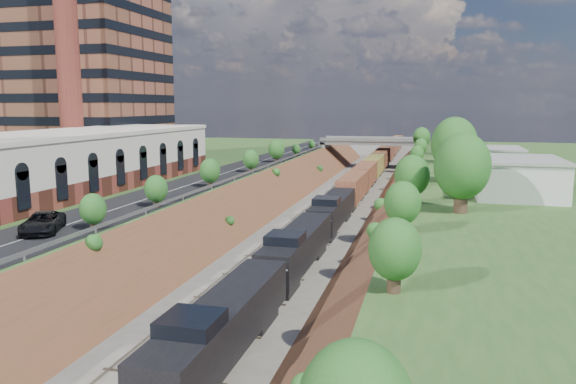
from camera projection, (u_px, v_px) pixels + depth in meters
name	position (u px, v px, depth m)	size (l,w,h in m)	color
platform_left	(109.00, 189.00, 84.98)	(44.00, 180.00, 5.00)	#315523
embankment_left	(247.00, 212.00, 79.97)	(7.07, 180.00, 7.07)	brown
embankment_right	(404.00, 220.00, 74.57)	(7.07, 180.00, 7.07)	brown
rail_left_track	(305.00, 214.00, 77.89)	(1.58, 180.00, 0.18)	gray
rail_right_track	(342.00, 216.00, 76.61)	(1.58, 180.00, 0.18)	gray
road	(217.00, 176.00, 80.29)	(8.00, 180.00, 0.10)	black
guardrail	(244.00, 174.00, 79.02)	(0.10, 171.00, 0.70)	#99999E
commercial_building	(37.00, 166.00, 61.77)	(14.30, 62.30, 7.00)	brown
smokestack	(67.00, 34.00, 78.43)	(3.20, 3.20, 40.00)	brown
overpass	(371.00, 148.00, 135.85)	(24.50, 8.30, 7.40)	gray
white_building_near	(517.00, 178.00, 62.76)	(9.00, 12.00, 4.00)	silver
white_building_far	(492.00, 161.00, 83.98)	(8.00, 10.00, 3.60)	silver
tree_right_large	(462.00, 167.00, 52.51)	(5.25, 5.25, 7.61)	#473323
tree_left_crest	(61.00, 217.00, 40.79)	(2.45, 2.45, 3.55)	#473323
freight_train	(373.00, 166.00, 115.93)	(2.99, 184.59, 4.55)	black
suv	(42.00, 222.00, 44.55)	(2.63, 5.70, 1.58)	black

